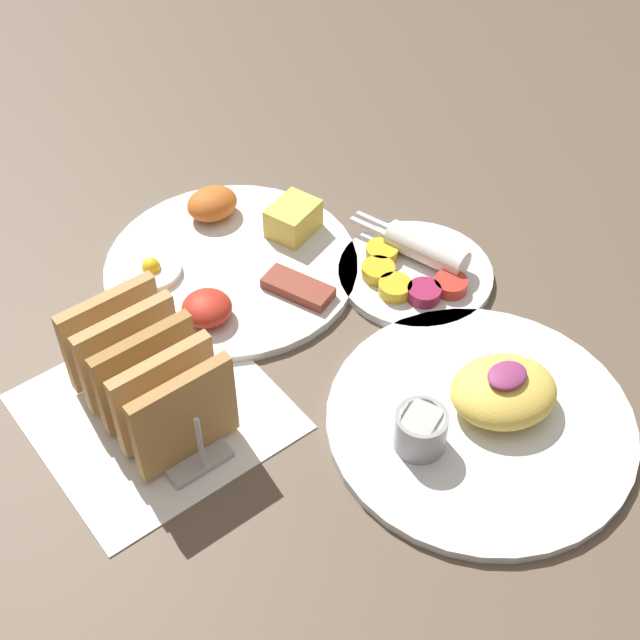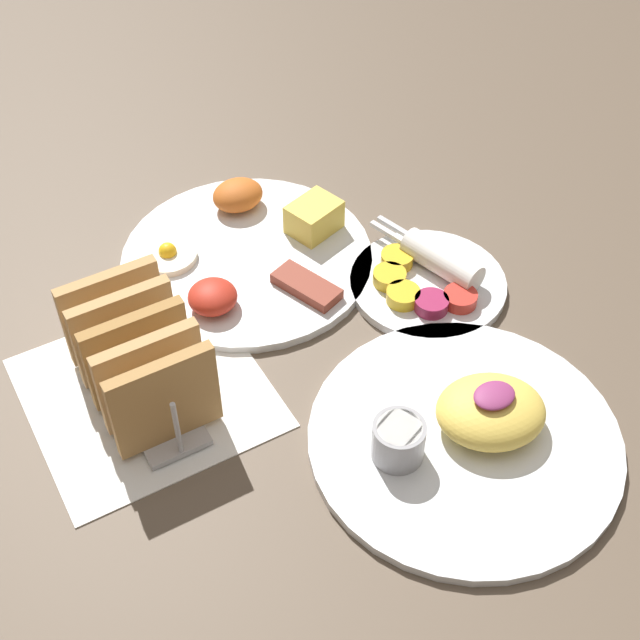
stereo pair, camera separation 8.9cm
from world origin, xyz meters
The scene contains 6 objects.
ground_plane centered at (0.00, 0.00, 0.00)m, with size 3.00×3.00×0.00m, color brown.
napkin_flat centered at (-0.20, 0.06, 0.00)m, with size 0.22×0.22×0.00m.
plate_breakfast centered at (-0.03, 0.18, 0.01)m, with size 0.28×0.28×0.05m.
plate_condiments centered at (0.12, 0.05, 0.01)m, with size 0.17×0.19×0.04m.
plate_foreground centered at (0.03, -0.14, 0.01)m, with size 0.29×0.29×0.06m.
toast_rack centered at (-0.20, 0.06, 0.05)m, with size 0.10×0.18×0.10m.
Camera 2 is at (-0.33, -0.50, 0.67)m, focal length 50.00 mm.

